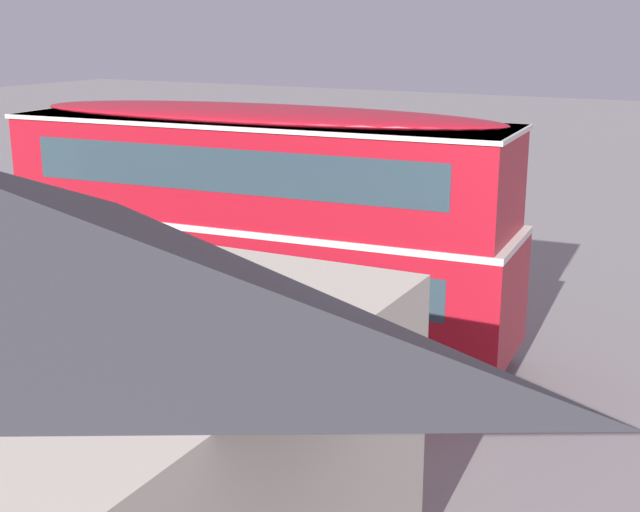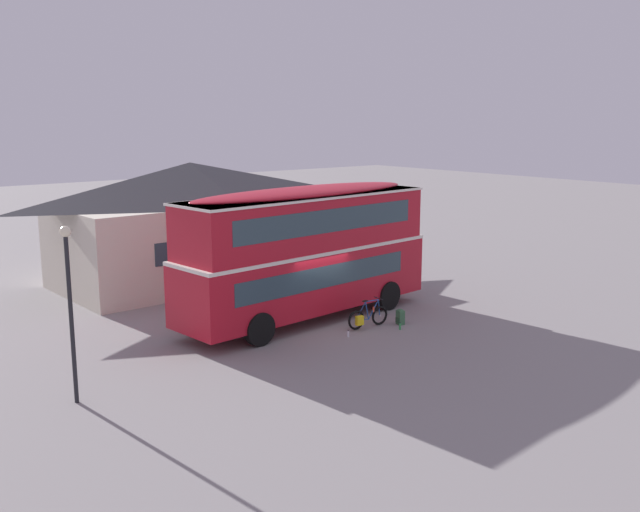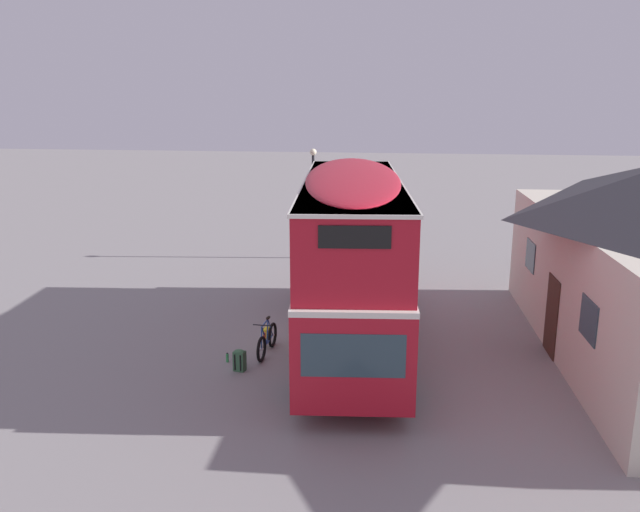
{
  "view_description": "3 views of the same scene",
  "coord_description": "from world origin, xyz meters",
  "px_view_note": "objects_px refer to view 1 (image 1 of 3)",
  "views": [
    {
      "loc": [
        -8.69,
        14.45,
        6.33
      ],
      "look_at": [
        -0.06,
        -1.27,
        1.44
      ],
      "focal_mm": 48.66,
      "sensor_mm": 36.0,
      "label": 1
    },
    {
      "loc": [
        -14.98,
        -19.09,
        7.21
      ],
      "look_at": [
        0.51,
        0.08,
        2.39
      ],
      "focal_mm": 40.11,
      "sensor_mm": 36.0,
      "label": 2
    },
    {
      "loc": [
        16.81,
        1.88,
        6.68
      ],
      "look_at": [
        -0.63,
        -0.37,
        2.23
      ],
      "focal_mm": 35.72,
      "sensor_mm": 36.0,
      "label": 3
    }
  ],
  "objects_px": {
    "touring_bicycle": "(274,291)",
    "water_bottle_green_metal": "(268,287)",
    "water_bottle_clear_plastic": "(328,305)",
    "double_decker_bus": "(258,216)",
    "backpack_on_ground": "(242,282)"
  },
  "relations": [
    {
      "from": "touring_bicycle",
      "to": "double_decker_bus",
      "type": "bearing_deg",
      "value": 114.84
    },
    {
      "from": "touring_bicycle",
      "to": "water_bottle_green_metal",
      "type": "relative_size",
      "value": 6.79
    },
    {
      "from": "water_bottle_clear_plastic",
      "to": "double_decker_bus",
      "type": "bearing_deg",
      "value": 85.44
    },
    {
      "from": "backpack_on_ground",
      "to": "water_bottle_clear_plastic",
      "type": "height_order",
      "value": "backpack_on_ground"
    },
    {
      "from": "double_decker_bus",
      "to": "backpack_on_ground",
      "type": "bearing_deg",
      "value": -49.98
    },
    {
      "from": "touring_bicycle",
      "to": "backpack_on_ground",
      "type": "relative_size",
      "value": 3.07
    },
    {
      "from": "touring_bicycle",
      "to": "water_bottle_clear_plastic",
      "type": "bearing_deg",
      "value": -162.49
    },
    {
      "from": "backpack_on_ground",
      "to": "double_decker_bus",
      "type": "bearing_deg",
      "value": 130.02
    },
    {
      "from": "water_bottle_clear_plastic",
      "to": "touring_bicycle",
      "type": "bearing_deg",
      "value": 17.51
    },
    {
      "from": "double_decker_bus",
      "to": "touring_bicycle",
      "type": "relative_size",
      "value": 6.03
    },
    {
      "from": "touring_bicycle",
      "to": "water_bottle_green_metal",
      "type": "height_order",
      "value": "touring_bicycle"
    },
    {
      "from": "touring_bicycle",
      "to": "water_bottle_clear_plastic",
      "type": "relative_size",
      "value": 7.37
    },
    {
      "from": "backpack_on_ground",
      "to": "water_bottle_green_metal",
      "type": "height_order",
      "value": "backpack_on_ground"
    },
    {
      "from": "water_bottle_green_metal",
      "to": "backpack_on_ground",
      "type": "bearing_deg",
      "value": 44.03
    },
    {
      "from": "backpack_on_ground",
      "to": "water_bottle_green_metal",
      "type": "relative_size",
      "value": 2.21
    }
  ]
}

